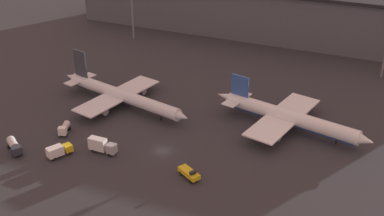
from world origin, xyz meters
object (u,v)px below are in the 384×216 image
at_px(service_vehicle_4, 101,145).
at_px(service_vehicle_1, 64,128).
at_px(service_vehicle_3, 189,173).
at_px(airplane_1, 288,117).
at_px(service_vehicle_0, 59,151).
at_px(service_vehicle_2, 14,146).
at_px(airplane_0, 121,96).

bearing_deg(service_vehicle_4, service_vehicle_1, 163.79).
bearing_deg(service_vehicle_3, airplane_1, 93.45).
distance_m(airplane_1, service_vehicle_0, 60.45).
distance_m(airplane_1, service_vehicle_4, 50.03).
relative_size(airplane_1, service_vehicle_2, 6.45).
xyz_separation_m(airplane_0, airplane_1, (48.46, 6.23, 0.26)).
bearing_deg(service_vehicle_2, service_vehicle_4, 56.45).
height_order(service_vehicle_3, service_vehicle_4, service_vehicle_4).
relative_size(airplane_0, service_vehicle_2, 6.80).
bearing_deg(airplane_1, airplane_0, -160.51).
bearing_deg(airplane_1, service_vehicle_0, -130.93).
relative_size(service_vehicle_0, service_vehicle_2, 0.94).
bearing_deg(airplane_0, service_vehicle_1, -93.00).
xyz_separation_m(service_vehicle_3, service_vehicle_4, (-24.34, 0.86, 0.90)).
height_order(airplane_0, airplane_1, airplane_0).
bearing_deg(service_vehicle_3, service_vehicle_0, -142.07).
bearing_deg(service_vehicle_4, airplane_1, 36.86).
distance_m(service_vehicle_0, service_vehicle_2, 11.97).
distance_m(service_vehicle_2, service_vehicle_4, 22.03).
xyz_separation_m(airplane_0, service_vehicle_2, (-11.53, -32.66, -1.57)).
relative_size(airplane_1, service_vehicle_1, 8.12).
distance_m(airplane_1, service_vehicle_2, 71.52).
distance_m(airplane_1, service_vehicle_1, 60.16).
height_order(airplane_1, service_vehicle_4, airplane_1).
bearing_deg(service_vehicle_1, service_vehicle_3, 61.91).
xyz_separation_m(airplane_0, service_vehicle_4, (8.83, -24.26, -1.10)).
height_order(service_vehicle_0, service_vehicle_3, service_vehicle_0).
distance_m(airplane_0, service_vehicle_0, 30.09).
relative_size(service_vehicle_0, service_vehicle_4, 0.90).
bearing_deg(airplane_1, service_vehicle_4, -130.26).
bearing_deg(airplane_0, service_vehicle_2, -97.29).
bearing_deg(service_vehicle_4, service_vehicle_0, -147.02).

